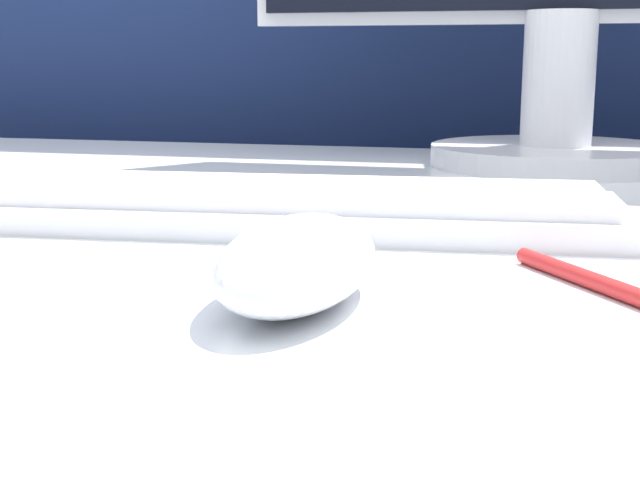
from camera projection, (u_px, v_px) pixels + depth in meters
name	position (u px, v px, depth m)	size (l,w,h in m)	color
partition_panel	(447.00, 189.00, 1.15)	(5.00, 0.03, 1.41)	navy
computer_mouse_near	(298.00, 262.00, 0.37)	(0.06, 0.13, 0.04)	white
keyboard	(278.00, 206.00, 0.55)	(0.43, 0.16, 0.02)	silver
pen	(622.00, 291.00, 0.38)	(0.09, 0.13, 0.01)	red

